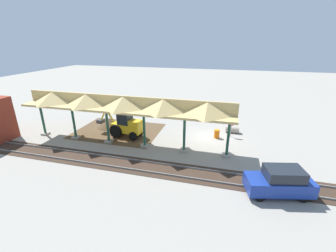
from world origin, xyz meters
name	(u,v)px	position (x,y,z in m)	size (l,w,h in m)	color
ground_plane	(209,137)	(0.00, 0.00, 0.00)	(120.00, 120.00, 0.00)	gray
dirt_work_zone	(118,131)	(10.13, 0.87, 0.00)	(9.32, 7.00, 0.01)	brown
platform_canopy	(124,103)	(7.73, 3.85, 4.17)	(20.42, 3.20, 4.90)	#9E998E
rail_tracks	(200,175)	(0.00, 7.41, 0.03)	(60.00, 2.58, 0.15)	slate
stop_sign	(231,124)	(-2.18, -0.79, 1.42)	(0.76, 0.06, 1.99)	gray
backhoe	(126,125)	(8.62, 1.97, 1.26)	(5.35, 2.05, 2.82)	yellow
dirt_mound	(110,126)	(11.79, -0.24, 0.00)	(6.22, 6.22, 2.07)	brown
concrete_pipe	(232,130)	(-2.38, -1.94, 0.36)	(1.45, 0.76, 0.72)	#9E9384
distant_parked_car	(280,182)	(-5.31, 8.38, 0.98)	(4.49, 2.65, 1.98)	navy
traffic_barrel	(217,134)	(-0.78, -0.04, 0.45)	(0.56, 0.56, 0.90)	orange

